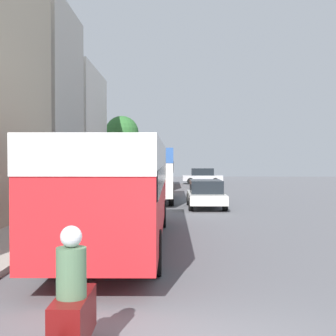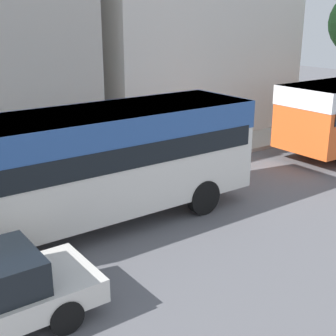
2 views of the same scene
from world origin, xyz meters
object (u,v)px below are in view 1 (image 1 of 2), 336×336
object	(u,v)px
car_far_curb	(202,176)
bus_third_in_line	(157,166)
bus_following	(152,168)
car_crossing	(206,193)
motorcycle_behind_lead	(73,311)
pedestrian_near_curb	(98,180)
bus_lead	(120,179)
pedestrian_walking_away	(81,185)

from	to	relation	value
car_far_curb	bus_third_in_line	bearing A→B (deg)	138.62
bus_third_in_line	bus_following	bearing A→B (deg)	-89.46
car_crossing	bus_following	bearing A→B (deg)	126.53
bus_following	car_crossing	bearing A→B (deg)	-53.47
motorcycle_behind_lead	car_far_curb	size ratio (longest dim) A/B	0.57
bus_following	pedestrian_near_curb	size ratio (longest dim) A/B	5.14
bus_lead	car_crossing	world-z (taller)	bus_lead
car_far_curb	pedestrian_near_curb	size ratio (longest dim) A/B	2.23
motorcycle_behind_lead	car_far_curb	distance (m)	41.18
bus_third_in_line	pedestrian_near_curb	bearing A→B (deg)	-109.94
motorcycle_behind_lead	bus_lead	bearing A→B (deg)	92.25
bus_following	pedestrian_near_curb	distance (m)	5.35
pedestrian_near_curb	pedestrian_walking_away	world-z (taller)	pedestrian_near_curb
pedestrian_near_curb	pedestrian_walking_away	xyz separation A→B (m)	(-0.02, -5.76, -0.01)
bus_lead	car_crossing	xyz separation A→B (m)	(3.24, 10.32, -1.18)
car_crossing	pedestrian_near_curb	xyz separation A→B (m)	(-6.74, 7.58, 0.30)
bus_lead	bus_following	xyz separation A→B (m)	(0.31, 14.28, 0.06)
bus_lead	motorcycle_behind_lead	distance (m)	8.07
bus_lead	car_far_curb	world-z (taller)	bus_lead
car_crossing	pedestrian_near_curb	bearing A→B (deg)	131.66
bus_lead	pedestrian_near_curb	bearing A→B (deg)	101.07
motorcycle_behind_lead	car_far_curb	bearing A→B (deg)	84.11
bus_third_in_line	pedestrian_walking_away	distance (m)	16.36
bus_lead	pedestrian_near_curb	world-z (taller)	bus_lead
bus_following	car_crossing	size ratio (longest dim) A/B	2.00
bus_lead	bus_following	world-z (taller)	bus_following
bus_lead	pedestrian_near_curb	distance (m)	18.26
pedestrian_walking_away	bus_third_in_line	bearing A→B (deg)	76.89
pedestrian_walking_away	car_far_curb	bearing A→B (deg)	68.87
bus_third_in_line	pedestrian_near_curb	distance (m)	10.84
bus_lead	car_far_curb	xyz separation A→B (m)	(4.54, 33.00, -1.13)
motorcycle_behind_lead	pedestrian_near_curb	world-z (taller)	pedestrian_near_curb
motorcycle_behind_lead	car_crossing	bearing A→B (deg)	80.90
bus_following	car_crossing	world-z (taller)	bus_following
car_far_curb	pedestrian_near_curb	distance (m)	17.11
pedestrian_near_curb	bus_third_in_line	bearing A→B (deg)	70.06
bus_following	car_far_curb	bearing A→B (deg)	77.28
car_crossing	pedestrian_near_curb	size ratio (longest dim) A/B	2.58
bus_third_in_line	bus_lead	bearing A→B (deg)	-90.37
bus_lead	car_crossing	distance (m)	10.88
bus_following	bus_third_in_line	size ratio (longest dim) A/B	0.84
bus_third_in_line	pedestrian_near_curb	world-z (taller)	bus_third_in_line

